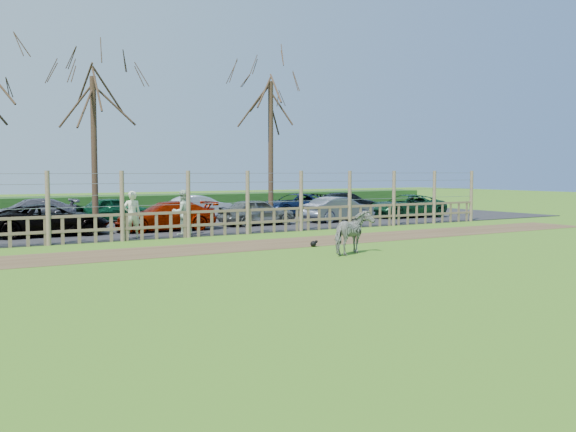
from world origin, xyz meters
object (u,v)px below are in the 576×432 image
car_3 (166,216)px  car_10 (114,209)px  car_5 (339,209)px  car_12 (295,205)px  zebra (353,233)px  visitor_a (132,215)px  tree_mid (93,115)px  car_4 (257,212)px  car_11 (200,207)px  car_2 (51,220)px  car_9 (30,212)px  visitor_b (182,212)px  tree_right (271,116)px  crow (314,244)px  car_6 (406,206)px  car_13 (347,203)px

car_3 → car_10: (-0.48, 5.67, 0.00)m
car_5 → car_12: (0.44, 4.75, 0.00)m
zebra → visitor_a: (-4.28, 7.61, 0.25)m
tree_mid → car_4: 8.21m
car_5 → car_11: bearing=38.2°
car_2 → car_5: 13.38m
car_3 → car_10: size_ratio=1.17×
tree_mid → car_9: 5.55m
visitor_b → visitor_a: bearing=3.5°
car_3 → tree_right: bearing=117.7°
crow → car_3: (-2.24, 7.58, 0.53)m
car_4 → car_6: same height
car_9 → car_6: bearing=77.8°
car_4 → visitor_a: bearing=110.7°
visitor_a → crow: size_ratio=6.51×
car_3 → car_6: (13.64, 0.70, 0.00)m
car_10 → car_12: 9.87m
visitor_b → car_6: size_ratio=0.40×
car_2 → car_10: same height
tree_mid → car_3: 5.51m
car_2 → car_4: size_ratio=1.23×
car_4 → car_5: same height
car_5 → car_9: bearing=62.5°
visitor_a → crow: visitor_a is taller
car_10 → car_2: bearing=136.2°
car_9 → car_13: bearing=91.4°
tree_mid → visitor_b: 6.55m
car_11 → car_13: same height
car_12 → car_6: bearing=41.3°
car_6 → car_12: bearing=-130.4°
car_4 → car_11: size_ratio=0.97×
car_3 → car_12: same height
crow → car_6: size_ratio=0.06×
car_13 → car_12: bearing=96.7°
car_3 → car_10: same height
visitor_a → car_9: visitor_a is taller
zebra → crow: zebra is taller
car_3 → car_9: (-4.29, 5.69, 0.00)m
car_3 → car_11: size_ratio=1.14×
zebra → car_13: 18.45m
car_3 → car_13: 14.00m
car_2 → crow: bearing=-138.1°
car_6 → car_9: size_ratio=1.04×
car_11 → tree_right: bearing=-125.6°
car_13 → car_5: bearing=144.8°
car_2 → car_12: bearing=-69.7°
car_2 → car_4: same height
tree_mid → car_6: (15.75, -2.13, -4.23)m
car_5 → car_6: same height
car_6 → car_10: same height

